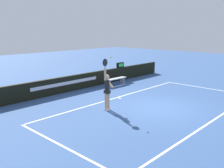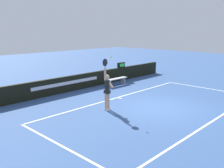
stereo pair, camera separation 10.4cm
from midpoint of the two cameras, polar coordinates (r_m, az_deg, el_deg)
The scene contains 7 objects.
ground_plane at distance 12.21m, azimuth 10.63°, elevation -5.32°, with size 60.00×60.00×0.00m, color #335185.
court_lines at distance 12.22m, azimuth 10.56°, elevation -5.29°, with size 11.18×5.34×0.00m.
back_wall at distance 15.79m, azimuth -6.76°, elevation 0.62°, with size 16.17×0.20×0.95m.
speed_display at distance 18.24m, azimuth 2.26°, elevation 4.36°, with size 0.63×0.19×0.36m.
tennis_player at distance 11.41m, azimuth -0.87°, elevation -1.18°, with size 0.44×0.49×2.40m.
tennis_ball at distance 10.92m, azimuth 0.08°, elevation 6.15°, with size 0.07×0.07×0.07m.
courtside_bench_near at distance 16.63m, azimuth 1.17°, elevation 0.94°, with size 1.80×0.38×0.48m.
Camera 2 is at (-9.77, -6.32, 3.66)m, focal length 40.09 mm.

